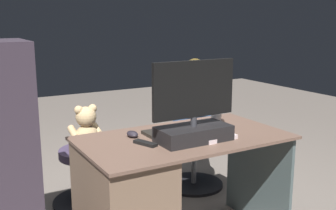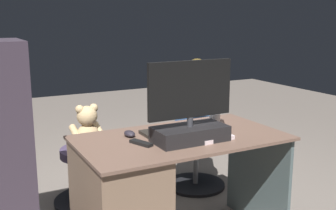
{
  "view_description": "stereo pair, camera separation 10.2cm",
  "coord_description": "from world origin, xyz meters",
  "px_view_note": "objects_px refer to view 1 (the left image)",
  "views": [
    {
      "loc": [
        1.27,
        2.45,
        1.42
      ],
      "look_at": [
        -0.17,
        -0.05,
        0.8
      ],
      "focal_mm": 44.19,
      "sensor_mm": 36.0,
      "label": 1
    },
    {
      "loc": [
        1.18,
        2.5,
        1.42
      ],
      "look_at": [
        -0.17,
        -0.05,
        0.8
      ],
      "focal_mm": 44.19,
      "sensor_mm": 36.0,
      "label": 2
    }
  ],
  "objects_px": {
    "office_chair_teddy": "(88,173)",
    "person": "(185,114)",
    "monitor": "(193,118)",
    "computer_mouse": "(132,134)",
    "keyboard": "(176,130)",
    "tv_remote": "(145,143)",
    "cup": "(216,120)",
    "visitor_chair": "(194,157)",
    "desk": "(136,201)",
    "teddy_bear": "(86,129)"
  },
  "relations": [
    {
      "from": "office_chair_teddy",
      "to": "desk",
      "type": "bearing_deg",
      "value": 89.08
    },
    {
      "from": "computer_mouse",
      "to": "cup",
      "type": "relative_size",
      "value": 1.04
    },
    {
      "from": "cup",
      "to": "teddy_bear",
      "type": "xyz_separation_m",
      "value": [
        0.61,
        -0.8,
        -0.17
      ]
    },
    {
      "from": "keyboard",
      "to": "tv_remote",
      "type": "relative_size",
      "value": 2.8
    },
    {
      "from": "monitor",
      "to": "person",
      "type": "relative_size",
      "value": 0.48
    },
    {
      "from": "tv_remote",
      "to": "person",
      "type": "height_order",
      "value": "person"
    },
    {
      "from": "teddy_bear",
      "to": "desk",
      "type": "bearing_deg",
      "value": 89.09
    },
    {
      "from": "monitor",
      "to": "computer_mouse",
      "type": "relative_size",
      "value": 5.49
    },
    {
      "from": "desk",
      "to": "teddy_bear",
      "type": "xyz_separation_m",
      "value": [
        -0.01,
        -0.88,
        0.22
      ]
    },
    {
      "from": "cup",
      "to": "desk",
      "type": "bearing_deg",
      "value": 7.8
    },
    {
      "from": "desk",
      "to": "monitor",
      "type": "xyz_separation_m",
      "value": [
        -0.33,
        0.1,
        0.48
      ]
    },
    {
      "from": "desk",
      "to": "office_chair_teddy",
      "type": "height_order",
      "value": "desk"
    },
    {
      "from": "computer_mouse",
      "to": "visitor_chair",
      "type": "height_order",
      "value": "computer_mouse"
    },
    {
      "from": "monitor",
      "to": "desk",
      "type": "bearing_deg",
      "value": -17.3
    },
    {
      "from": "office_chair_teddy",
      "to": "visitor_chair",
      "type": "distance_m",
      "value": 0.9
    },
    {
      "from": "desk",
      "to": "computer_mouse",
      "type": "bearing_deg",
      "value": -110.8
    },
    {
      "from": "visitor_chair",
      "to": "person",
      "type": "distance_m",
      "value": 0.39
    },
    {
      "from": "keyboard",
      "to": "office_chair_teddy",
      "type": "bearing_deg",
      "value": -66.58
    },
    {
      "from": "computer_mouse",
      "to": "cup",
      "type": "bearing_deg",
      "value": 174.12
    },
    {
      "from": "desk",
      "to": "monitor",
      "type": "bearing_deg",
      "value": 162.7
    },
    {
      "from": "keyboard",
      "to": "visitor_chair",
      "type": "bearing_deg",
      "value": -131.46
    },
    {
      "from": "visitor_chair",
      "to": "cup",
      "type": "bearing_deg",
      "value": 67.61
    },
    {
      "from": "desk",
      "to": "tv_remote",
      "type": "xyz_separation_m",
      "value": [
        -0.05,
        0.03,
        0.35
      ]
    },
    {
      "from": "keyboard",
      "to": "desk",
      "type": "bearing_deg",
      "value": 18.78
    },
    {
      "from": "teddy_bear",
      "to": "tv_remote",
      "type": "bearing_deg",
      "value": 92.36
    },
    {
      "from": "computer_mouse",
      "to": "person",
      "type": "height_order",
      "value": "person"
    },
    {
      "from": "keyboard",
      "to": "office_chair_teddy",
      "type": "height_order",
      "value": "keyboard"
    },
    {
      "from": "keyboard",
      "to": "tv_remote",
      "type": "xyz_separation_m",
      "value": [
        0.29,
        0.15,
        -0.0
      ]
    },
    {
      "from": "cup",
      "to": "visitor_chair",
      "type": "height_order",
      "value": "cup"
    },
    {
      "from": "cup",
      "to": "visitor_chair",
      "type": "bearing_deg",
      "value": -112.39
    },
    {
      "from": "monitor",
      "to": "office_chair_teddy",
      "type": "xyz_separation_m",
      "value": [
        0.31,
        -0.97,
        -0.61
      ]
    },
    {
      "from": "office_chair_teddy",
      "to": "monitor",
      "type": "bearing_deg",
      "value": 107.79
    },
    {
      "from": "teddy_bear",
      "to": "visitor_chair",
      "type": "bearing_deg",
      "value": 171.48
    },
    {
      "from": "cup",
      "to": "tv_remote",
      "type": "xyz_separation_m",
      "value": [
        0.58,
        0.12,
        -0.04
      ]
    },
    {
      "from": "person",
      "to": "tv_remote",
      "type": "bearing_deg",
      "value": 45.98
    },
    {
      "from": "monitor",
      "to": "person",
      "type": "xyz_separation_m",
      "value": [
        -0.49,
        -0.86,
        -0.21
      ]
    },
    {
      "from": "desk",
      "to": "keyboard",
      "type": "distance_m",
      "value": 0.5
    },
    {
      "from": "office_chair_teddy",
      "to": "person",
      "type": "distance_m",
      "value": 0.9
    },
    {
      "from": "keyboard",
      "to": "monitor",
      "type": "bearing_deg",
      "value": 86.07
    },
    {
      "from": "tv_remote",
      "to": "visitor_chair",
      "type": "distance_m",
      "value": 1.24
    },
    {
      "from": "keyboard",
      "to": "visitor_chair",
      "type": "xyz_separation_m",
      "value": [
        -0.56,
        -0.63,
        -0.46
      ]
    },
    {
      "from": "office_chair_teddy",
      "to": "teddy_bear",
      "type": "bearing_deg",
      "value": -90.0
    },
    {
      "from": "person",
      "to": "cup",
      "type": "bearing_deg",
      "value": 74.25
    },
    {
      "from": "keyboard",
      "to": "cup",
      "type": "height_order",
      "value": "cup"
    },
    {
      "from": "tv_remote",
      "to": "desk",
      "type": "bearing_deg",
      "value": -52.23
    },
    {
      "from": "office_chair_teddy",
      "to": "person",
      "type": "relative_size",
      "value": 0.51
    },
    {
      "from": "tv_remote",
      "to": "computer_mouse",
      "type": "bearing_deg",
      "value": -111.78
    },
    {
      "from": "desk",
      "to": "teddy_bear",
      "type": "bearing_deg",
      "value": -90.91
    },
    {
      "from": "monitor",
      "to": "computer_mouse",
      "type": "height_order",
      "value": "monitor"
    },
    {
      "from": "cup",
      "to": "teddy_bear",
      "type": "distance_m",
      "value": 1.02
    }
  ]
}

